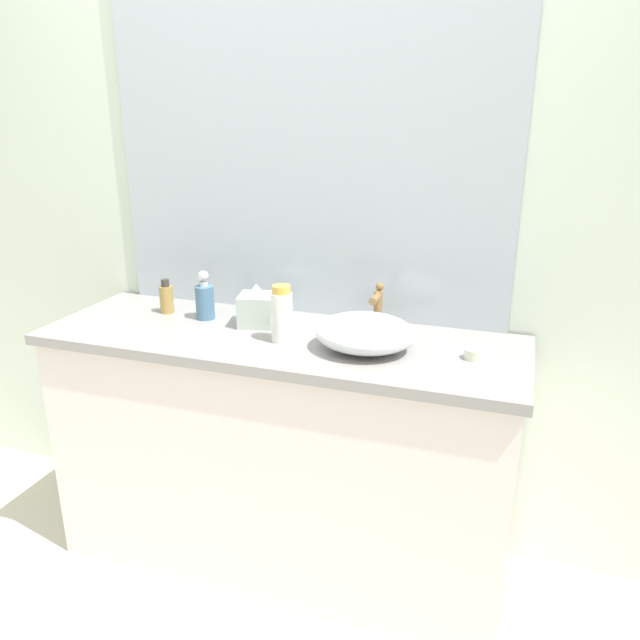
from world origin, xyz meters
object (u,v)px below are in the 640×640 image
sink_basin (365,333)px  candle_jar (473,354)px  perfume_bottle (282,315)px  lotion_bottle (166,298)px  soap_dispenser (205,299)px  tissue_box (257,308)px

sink_basin → candle_jar: 0.34m
sink_basin → perfume_bottle: bearing=-176.8°
lotion_bottle → perfume_bottle: size_ratio=0.68×
soap_dispenser → lotion_bottle: bearing=174.5°
perfume_bottle → lotion_bottle: bearing=164.8°
perfume_bottle → tissue_box: (-0.15, 0.12, -0.03)m
sink_basin → lotion_bottle: lotion_bottle is taller
sink_basin → soap_dispenser: 0.65m
lotion_bottle → candle_jar: (1.15, -0.10, -0.04)m
perfume_bottle → sink_basin: bearing=3.2°
candle_jar → tissue_box: bearing=174.2°
lotion_bottle → sink_basin: bearing=-9.0°
soap_dispenser → sink_basin: bearing=-10.0°
perfume_bottle → tissue_box: perfume_bottle is taller
soap_dispenser → lotion_bottle: size_ratio=1.39×
lotion_bottle → tissue_box: size_ratio=0.85×
perfume_bottle → candle_jar: size_ratio=3.47×
soap_dispenser → lotion_bottle: (-0.17, 0.02, -0.02)m
perfume_bottle → tissue_box: bearing=140.1°
sink_basin → perfume_bottle: 0.28m
lotion_bottle → tissue_box: 0.38m
lotion_bottle → candle_jar: lotion_bottle is taller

